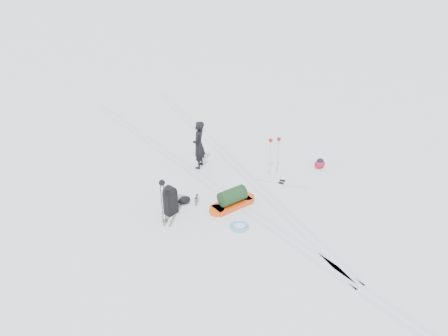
{
  "coord_description": "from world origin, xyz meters",
  "views": [
    {
      "loc": [
        -6.02,
        -9.21,
        6.93
      ],
      "look_at": [
        -0.07,
        -0.16,
        0.95
      ],
      "focal_mm": 35.0,
      "sensor_mm": 36.0,
      "label": 1
    }
  ],
  "objects": [
    {
      "name": "rope_coil",
      "position": [
        -0.55,
        -1.64,
        0.03
      ],
      "size": [
        0.59,
        0.59,
        0.06
      ],
      "rotation": [
        0.0,
        0.0,
        -0.15
      ],
      "color": "#58A5D5",
      "rests_on": "ground"
    },
    {
      "name": "touring_skis_grey",
      "position": [
        -1.62,
        0.02,
        0.01
      ],
      "size": [
        1.23,
        1.32,
        0.06
      ],
      "rotation": [
        0.0,
        0.0,
        0.83
      ],
      "color": "gray",
      "rests_on": "ground"
    },
    {
      "name": "snow_hill_backdrop",
      "position": [
        62.69,
        84.02,
        -69.02
      ],
      "size": [
        359.5,
        192.0,
        162.45
      ],
      "color": "white",
      "rests_on": "ground"
    },
    {
      "name": "ski_poles_black",
      "position": [
        -2.12,
        -0.4,
        1.09
      ],
      "size": [
        0.16,
        0.17,
        1.33
      ],
      "rotation": [
        0.0,
        0.0,
        0.1
      ],
      "color": "black",
      "rests_on": "ground"
    },
    {
      "name": "stuff_sack",
      "position": [
        -1.22,
        0.14,
        0.11
      ],
      "size": [
        0.39,
        0.32,
        0.22
      ],
      "rotation": [
        0.0,
        0.0,
        0.18
      ],
      "color": "black",
      "rests_on": "ground"
    },
    {
      "name": "touring_skis_white",
      "position": [
        1.84,
        -0.5,
        0.01
      ],
      "size": [
        1.14,
        1.45,
        0.06
      ],
      "rotation": [
        0.0,
        0.0,
        -0.94
      ],
      "color": "silver",
      "rests_on": "ground"
    },
    {
      "name": "thermos_pair",
      "position": [
        -0.94,
        -0.05,
        0.12
      ],
      "size": [
        0.2,
        0.22,
        0.26
      ],
      "rotation": [
        0.0,
        0.0,
        0.09
      ],
      "color": "slate",
      "rests_on": "ground"
    },
    {
      "name": "ski_poles_silver",
      "position": [
        1.98,
        0.11,
        1.05
      ],
      "size": [
        0.39,
        0.2,
        1.26
      ],
      "rotation": [
        0.0,
        0.0,
        -0.1
      ],
      "color": "silver",
      "rests_on": "ground"
    },
    {
      "name": "ground",
      "position": [
        0.0,
        0.0,
        0.0
      ],
      "size": [
        200.0,
        200.0,
        0.0
      ],
      "primitive_type": "plane",
      "color": "white",
      "rests_on": "ground"
    },
    {
      "name": "pulk_sled",
      "position": [
        -0.17,
        -0.74,
        0.22
      ],
      "size": [
        1.52,
        0.54,
        0.57
      ],
      "rotation": [
        0.0,
        0.0,
        0.05
      ],
      "color": "#E5430D",
      "rests_on": "ground"
    },
    {
      "name": "skier",
      "position": [
        0.24,
        1.79,
        0.8
      ],
      "size": [
        0.69,
        0.68,
        1.61
      ],
      "primitive_type": "imported",
      "rotation": [
        0.0,
        0.0,
        3.91
      ],
      "color": "black",
      "rests_on": "ground"
    },
    {
      "name": "ski_tracks",
      "position": [
        0.61,
        0.88,
        0.0
      ],
      "size": [
        3.38,
        17.97,
        0.01
      ],
      "color": "silver",
      "rests_on": "ground"
    },
    {
      "name": "small_daypack",
      "position": [
        3.51,
        -0.43,
        0.16
      ],
      "size": [
        0.46,
        0.41,
        0.33
      ],
      "rotation": [
        0.0,
        0.0,
        -0.35
      ],
      "color": "maroon",
      "rests_on": "ground"
    },
    {
      "name": "expedition_rucksack",
      "position": [
        -1.73,
        -0.05,
        0.4
      ],
      "size": [
        0.82,
        0.74,
        0.87
      ],
      "rotation": [
        0.0,
        0.0,
        0.24
      ],
      "color": "black",
      "rests_on": "ground"
    }
  ]
}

